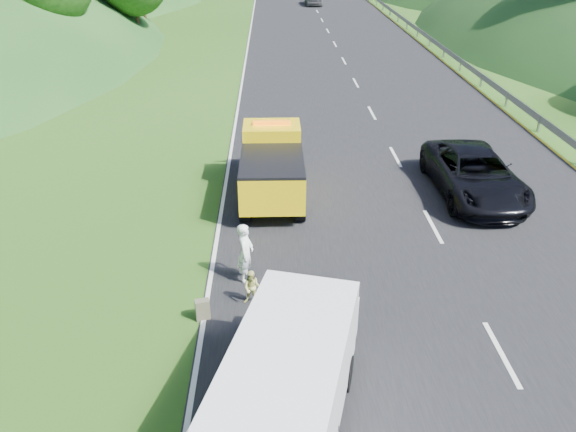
{
  "coord_description": "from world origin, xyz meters",
  "views": [
    {
      "loc": [
        -2.17,
        -11.66,
        8.76
      ],
      "look_at": [
        -1.72,
        2.44,
        1.3
      ],
      "focal_mm": 35.0,
      "sensor_mm": 36.0,
      "label": 1
    }
  ],
  "objects_px": {
    "woman": "(247,280)",
    "child": "(253,304)",
    "passing_suv": "(471,195)",
    "suitcase": "(203,310)",
    "tow_truck": "(272,164)",
    "white_van": "(286,390)"
  },
  "relations": [
    {
      "from": "passing_suv",
      "to": "suitcase",
      "type": "bearing_deg",
      "value": -143.39
    },
    {
      "from": "tow_truck",
      "to": "passing_suv",
      "type": "bearing_deg",
      "value": -1.63
    },
    {
      "from": "tow_truck",
      "to": "suitcase",
      "type": "height_order",
      "value": "tow_truck"
    },
    {
      "from": "tow_truck",
      "to": "white_van",
      "type": "distance_m",
      "value": 10.76
    },
    {
      "from": "suitcase",
      "to": "child",
      "type": "bearing_deg",
      "value": 25.31
    },
    {
      "from": "white_van",
      "to": "suitcase",
      "type": "xyz_separation_m",
      "value": [
        -1.96,
        3.68,
        -0.95
      ]
    },
    {
      "from": "white_van",
      "to": "child",
      "type": "relative_size",
      "value": 6.88
    },
    {
      "from": "tow_truck",
      "to": "white_van",
      "type": "xyz_separation_m",
      "value": [
        0.19,
        -10.76,
        0.06
      ]
    },
    {
      "from": "white_van",
      "to": "tow_truck",
      "type": "bearing_deg",
      "value": 106.31
    },
    {
      "from": "suitcase",
      "to": "passing_suv",
      "type": "height_order",
      "value": "passing_suv"
    },
    {
      "from": "tow_truck",
      "to": "white_van",
      "type": "relative_size",
      "value": 0.85
    },
    {
      "from": "child",
      "to": "suitcase",
      "type": "height_order",
      "value": "suitcase"
    },
    {
      "from": "white_van",
      "to": "passing_suv",
      "type": "bearing_deg",
      "value": 71.78
    },
    {
      "from": "tow_truck",
      "to": "woman",
      "type": "height_order",
      "value": "tow_truck"
    },
    {
      "from": "child",
      "to": "white_van",
      "type": "bearing_deg",
      "value": -71.39
    },
    {
      "from": "suitcase",
      "to": "white_van",
      "type": "bearing_deg",
      "value": -61.97
    },
    {
      "from": "white_van",
      "to": "child",
      "type": "bearing_deg",
      "value": 115.26
    },
    {
      "from": "child",
      "to": "woman",
      "type": "bearing_deg",
      "value": 108.54
    },
    {
      "from": "white_van",
      "to": "suitcase",
      "type": "bearing_deg",
      "value": 133.31
    },
    {
      "from": "woman",
      "to": "suitcase",
      "type": "bearing_deg",
      "value": 160.34
    },
    {
      "from": "woman",
      "to": "child",
      "type": "xyz_separation_m",
      "value": [
        0.19,
        -1.1,
        0.0
      ]
    },
    {
      "from": "passing_suv",
      "to": "woman",
      "type": "bearing_deg",
      "value": -147.68
    }
  ]
}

